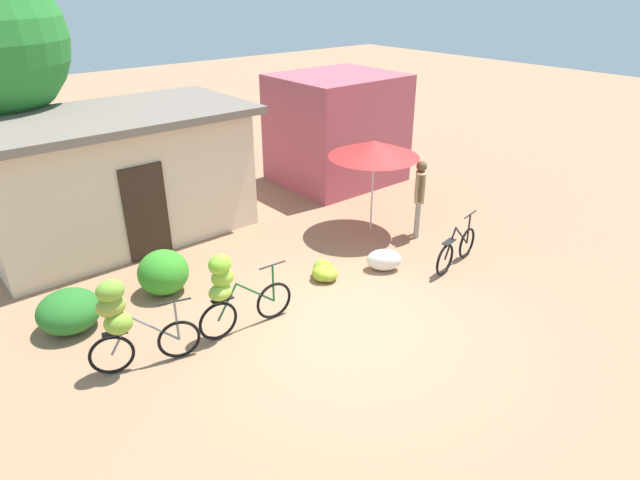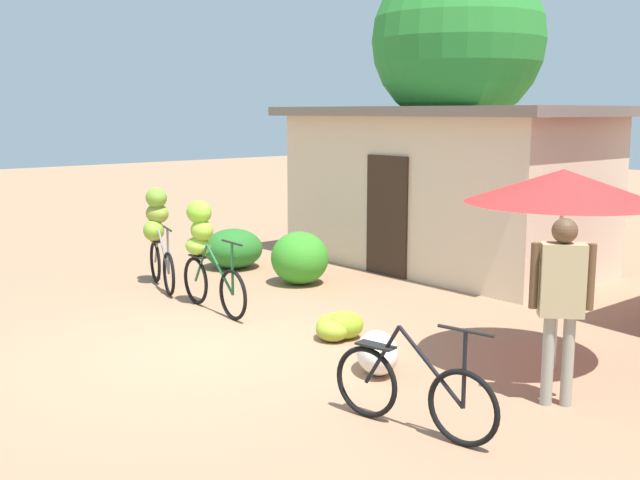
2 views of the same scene
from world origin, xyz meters
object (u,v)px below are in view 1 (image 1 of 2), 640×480
object	(u,v)px
person_vendor	(420,191)
bicycle_near_pile	(230,288)
bicycle_leftmost	(122,318)
bicycle_center_loaded	(456,250)
produce_sack	(384,260)
banana_pile_on_ground	(324,272)
market_umbrella	(374,149)
shop_pink	(337,129)
building_low	(117,176)

from	to	relation	value
person_vendor	bicycle_near_pile	bearing A→B (deg)	-173.88
bicycle_leftmost	bicycle_center_loaded	distance (m)	6.52
produce_sack	banana_pile_on_ground	bearing A→B (deg)	157.52
market_umbrella	person_vendor	size ratio (longest dim) A/B	1.21
bicycle_center_loaded	market_umbrella	bearing A→B (deg)	92.61
produce_sack	person_vendor	bearing A→B (deg)	20.42
shop_pink	banana_pile_on_ground	bearing A→B (deg)	-133.76
bicycle_near_pile	produce_sack	world-z (taller)	bicycle_near_pile
shop_pink	bicycle_near_pile	distance (m)	7.89
shop_pink	market_umbrella	size ratio (longest dim) A/B	1.50
bicycle_leftmost	person_vendor	bearing A→B (deg)	3.04
bicycle_leftmost	person_vendor	world-z (taller)	person_vendor
bicycle_leftmost	bicycle_center_loaded	xyz separation A→B (m)	(6.40, -1.09, -0.55)
banana_pile_on_ground	building_low	bearing A→B (deg)	116.03
person_vendor	produce_sack	bearing A→B (deg)	-159.58
building_low	shop_pink	xyz separation A→B (m)	(6.21, -0.23, 0.07)
building_low	shop_pink	size ratio (longest dim) A/B	1.84
bicycle_leftmost	produce_sack	bearing A→B (deg)	-3.05
building_low	bicycle_near_pile	bearing A→B (deg)	-91.78
person_vendor	bicycle_leftmost	bearing A→B (deg)	-176.96
bicycle_center_loaded	banana_pile_on_ground	bearing A→B (deg)	151.69
building_low	market_umbrella	bearing A→B (deg)	-37.28
shop_pink	produce_sack	bearing A→B (deg)	-121.44
market_umbrella	bicycle_center_loaded	size ratio (longest dim) A/B	1.33
shop_pink	produce_sack	distance (m)	5.65
bicycle_leftmost	bicycle_near_pile	world-z (taller)	bicycle_leftmost
building_low	bicycle_center_loaded	world-z (taller)	building_low
market_umbrella	banana_pile_on_ground	distance (m)	3.10
shop_pink	market_umbrella	world-z (taller)	shop_pink
shop_pink	market_umbrella	xyz separation A→B (m)	(-1.74, -3.18, 0.47)
bicycle_leftmost	bicycle_near_pile	distance (m)	1.68
bicycle_near_pile	produce_sack	bearing A→B (deg)	-1.34
banana_pile_on_ground	person_vendor	xyz separation A→B (m)	(2.89, 0.16, 0.94)
person_vendor	market_umbrella	bearing A→B (deg)	123.43
shop_pink	banana_pile_on_ground	size ratio (longest dim) A/B	4.61
building_low	produce_sack	xyz separation A→B (m)	(3.34, -4.93, -1.20)
shop_pink	bicycle_center_loaded	distance (m)	5.86
shop_pink	building_low	bearing A→B (deg)	177.88
banana_pile_on_ground	market_umbrella	bearing A→B (deg)	24.36
building_low	bicycle_near_pile	size ratio (longest dim) A/B	3.41
building_low	bicycle_center_loaded	size ratio (longest dim) A/B	3.67
bicycle_leftmost	bicycle_near_pile	bearing A→B (deg)	-6.59
bicycle_near_pile	market_umbrella	bearing A→B (deg)	17.33
shop_pink	bicycle_near_pile	world-z (taller)	shop_pink
market_umbrella	banana_pile_on_ground	size ratio (longest dim) A/B	3.07
bicycle_leftmost	banana_pile_on_ground	distance (m)	4.07
banana_pile_on_ground	bicycle_leftmost	bearing A→B (deg)	-177.02
banana_pile_on_ground	produce_sack	xyz separation A→B (m)	(1.17, -0.48, 0.07)
bicycle_center_loaded	building_low	bearing A→B (deg)	128.57
building_low	bicycle_near_pile	xyz separation A→B (m)	(-0.15, -4.85, -0.55)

